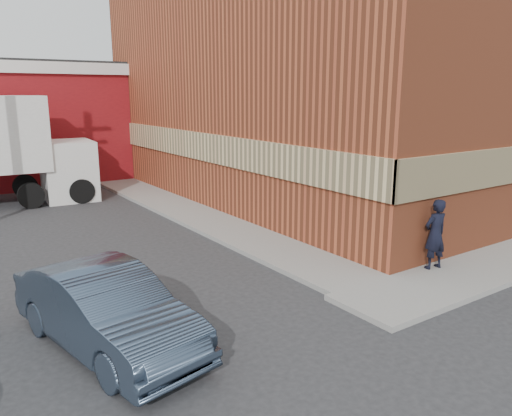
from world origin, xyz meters
TOP-DOWN VIEW (x-y plane):
  - ground at (0.00, 0.00)m, footprint 90.00×90.00m
  - brick_building at (8.50, 9.00)m, footprint 14.25×18.25m
  - sidewalk_west at (0.60, 9.00)m, footprint 1.80×18.00m
  - man at (2.73, -0.25)m, footprint 0.66×0.48m
  - sedan at (-4.85, 0.58)m, footprint 2.25×4.38m

SIDE VIEW (x-z plane):
  - ground at x=0.00m, z-range 0.00..0.00m
  - sidewalk_west at x=0.60m, z-range 0.00..0.12m
  - sedan at x=-4.85m, z-range 0.00..1.38m
  - man at x=2.73m, z-range 0.12..1.80m
  - brick_building at x=8.50m, z-range 0.00..9.36m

